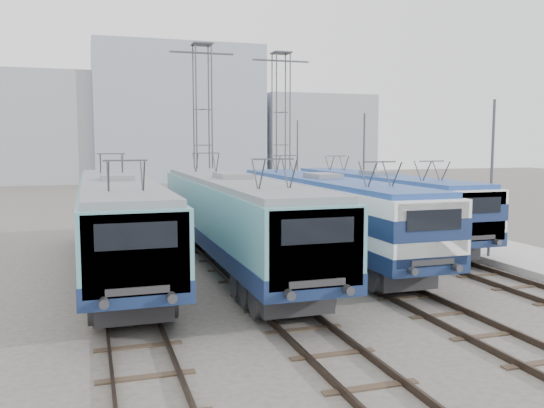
% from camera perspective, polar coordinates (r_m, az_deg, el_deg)
% --- Properties ---
extents(ground, '(160.00, 160.00, 0.00)m').
position_cam_1_polar(ground, '(20.76, 5.05, -8.38)').
color(ground, '#514C47').
extents(platform, '(4.00, 70.00, 0.30)m').
position_cam_1_polar(platform, '(32.45, 16.29, -3.07)').
color(platform, '#9E9E99').
rests_on(platform, ground).
extents(locomotive_far_left, '(2.89, 18.28, 3.44)m').
position_cam_1_polar(locomotive_far_left, '(23.34, -14.97, -1.26)').
color(locomotive_far_left, '#152349').
rests_on(locomotive_far_left, ground).
extents(locomotive_center_left, '(2.91, 18.36, 3.45)m').
position_cam_1_polar(locomotive_center_left, '(23.37, -3.80, -1.04)').
color(locomotive_center_left, '#152349').
rests_on(locomotive_center_left, ground).
extents(locomotive_center_right, '(2.79, 17.65, 3.32)m').
position_cam_1_polar(locomotive_center_right, '(26.00, 5.18, -0.38)').
color(locomotive_center_right, '#152349').
rests_on(locomotive_center_right, ground).
extents(locomotive_far_right, '(2.71, 17.13, 3.22)m').
position_cam_1_polar(locomotive_far_right, '(30.99, 10.41, 0.47)').
color(locomotive_far_right, '#152349').
rests_on(locomotive_far_right, ground).
extents(catenary_tower_west, '(4.50, 1.20, 12.00)m').
position_cam_1_polar(catenary_tower_west, '(41.29, -6.87, 8.09)').
color(catenary_tower_west, '#3F4247').
rests_on(catenary_tower_west, ground).
extents(catenary_tower_east, '(4.50, 1.20, 12.00)m').
position_cam_1_polar(catenary_tower_east, '(44.89, 0.90, 7.97)').
color(catenary_tower_east, '#3F4247').
rests_on(catenary_tower_east, ground).
extents(mast_front, '(0.12, 0.12, 7.00)m').
position_cam_1_polar(mast_front, '(26.33, 20.91, 2.04)').
color(mast_front, '#3F4247').
rests_on(mast_front, ground).
extents(mast_mid, '(0.12, 0.12, 7.00)m').
position_cam_1_polar(mast_mid, '(36.47, 9.07, 3.38)').
color(mast_mid, '#3F4247').
rests_on(mast_mid, ground).
extents(mast_rear, '(0.12, 0.12, 7.00)m').
position_cam_1_polar(mast_rear, '(47.48, 2.53, 4.07)').
color(mast_rear, '#3F4247').
rests_on(mast_rear, ground).
extents(building_west, '(18.00, 12.00, 14.00)m').
position_cam_1_polar(building_west, '(80.78, -22.28, 6.94)').
color(building_west, '#90959F').
rests_on(building_west, ground).
extents(building_center, '(22.00, 14.00, 18.00)m').
position_cam_1_polar(building_center, '(81.47, -9.47, 8.71)').
color(building_center, '#8C97A9').
rests_on(building_center, ground).
extents(building_east, '(16.00, 12.00, 12.00)m').
position_cam_1_polar(building_east, '(86.58, 3.87, 6.63)').
color(building_east, '#90959F').
rests_on(building_east, ground).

